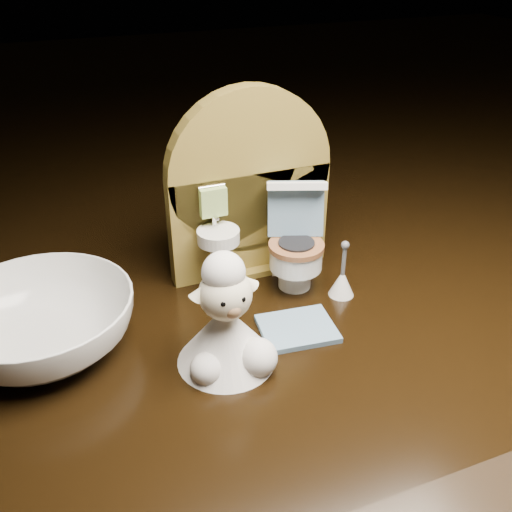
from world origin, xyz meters
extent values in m
cube|color=black|center=(0.00, 0.00, -0.05)|extent=(2.50, 2.50, 0.10)
cube|color=olive|center=(0.00, 0.07, 0.04)|extent=(0.13, 0.02, 0.09)
cylinder|color=olive|center=(0.00, 0.07, 0.09)|extent=(0.13, 0.02, 0.13)
cube|color=olive|center=(0.00, 0.07, 0.00)|extent=(0.05, 0.04, 0.01)
cylinder|color=white|center=(-0.03, 0.05, 0.02)|extent=(0.01, 0.01, 0.04)
cylinder|color=white|center=(-0.03, 0.04, 0.05)|extent=(0.03, 0.03, 0.01)
cylinder|color=silver|center=(-0.03, 0.05, 0.06)|extent=(0.00, 0.00, 0.01)
cube|color=#A0C365|center=(-0.03, 0.05, 0.07)|extent=(0.02, 0.01, 0.02)
cube|color=olive|center=(0.04, 0.06, 0.05)|extent=(0.02, 0.01, 0.02)
cylinder|color=beige|center=(0.04, 0.05, 0.05)|extent=(0.02, 0.02, 0.02)
cylinder|color=white|center=(0.02, 0.03, 0.01)|extent=(0.03, 0.03, 0.02)
cylinder|color=white|center=(0.02, 0.02, 0.03)|extent=(0.04, 0.04, 0.02)
cylinder|color=brown|center=(0.02, 0.02, 0.04)|extent=(0.04, 0.04, 0.00)
cube|color=white|center=(0.03, 0.05, 0.03)|extent=(0.04, 0.03, 0.05)
cube|color=slate|center=(0.03, 0.04, 0.06)|extent=(0.05, 0.03, 0.04)
cube|color=white|center=(0.03, 0.04, 0.08)|extent=(0.04, 0.02, 0.01)
cylinder|color=#ACCE42|center=(0.04, 0.04, 0.06)|extent=(0.01, 0.01, 0.01)
cube|color=slate|center=(0.00, -0.03, 0.00)|extent=(0.06, 0.05, 0.00)
cone|color=white|center=(0.05, 0.00, 0.01)|extent=(0.02, 0.02, 0.02)
cylinder|color=#59595B|center=(0.05, 0.00, 0.03)|extent=(0.00, 0.00, 0.03)
sphere|color=#59595B|center=(0.05, 0.00, 0.04)|extent=(0.01, 0.01, 0.01)
cone|color=silver|center=(-0.06, -0.04, 0.02)|extent=(0.06, 0.06, 0.04)
sphere|color=silver|center=(-0.04, -0.05, 0.01)|extent=(0.03, 0.03, 0.03)
sphere|color=silver|center=(-0.07, -0.05, 0.01)|extent=(0.02, 0.02, 0.02)
sphere|color=#F2E5C0|center=(-0.06, -0.04, 0.05)|extent=(0.03, 0.03, 0.03)
sphere|color=#A47951|center=(-0.06, -0.05, 0.05)|extent=(0.01, 0.01, 0.01)
sphere|color=silver|center=(-0.06, -0.04, 0.07)|extent=(0.03, 0.03, 0.03)
cone|color=#F2E5C0|center=(-0.07, -0.04, 0.06)|extent=(0.01, 0.01, 0.02)
cone|color=#F2E5C0|center=(-0.04, -0.04, 0.06)|extent=(0.01, 0.01, 0.02)
sphere|color=black|center=(-0.06, -0.05, 0.06)|extent=(0.00, 0.00, 0.00)
sphere|color=black|center=(-0.05, -0.05, 0.06)|extent=(0.00, 0.00, 0.00)
imported|color=white|center=(-0.17, 0.02, 0.02)|extent=(0.16, 0.16, 0.04)
camera|label=1|loc=(-0.14, -0.31, 0.25)|focal=40.00mm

